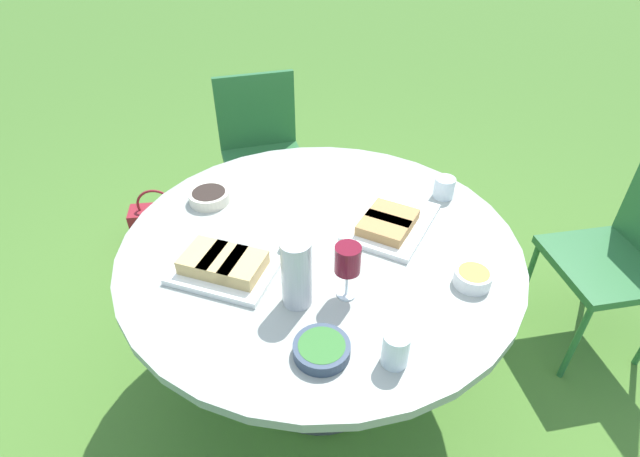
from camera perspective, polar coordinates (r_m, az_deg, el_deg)
ground_plane at (r=2.29m, az=0.00°, el=-16.35°), size 40.00×40.00×0.00m
dining_table at (r=1.81m, az=0.00°, el=-4.23°), size 1.39×1.39×0.75m
chair_near_left at (r=2.85m, az=-6.69°, el=9.48°), size 0.50×0.48×0.89m
chair_far_back at (r=2.43m, az=31.82°, el=-2.01°), size 0.44×0.46×0.89m
water_pitcher at (r=1.45m, az=-2.72°, el=-5.10°), size 0.10×0.09×0.23m
wine_glass at (r=1.46m, az=3.18°, el=-3.70°), size 0.08×0.08×0.19m
platter_bread_main at (r=1.81m, az=8.00°, el=0.68°), size 0.42×0.44×0.06m
platter_charcuterie at (r=1.63m, az=-10.95°, el=-4.17°), size 0.39×0.35×0.07m
bowl_fries at (r=1.64m, az=17.07°, el=-5.34°), size 0.12×0.12×0.05m
bowl_salad at (r=1.38m, az=0.19°, el=-13.59°), size 0.16×0.16×0.04m
bowl_olives at (r=1.98m, az=-12.55°, el=3.63°), size 0.16×0.16×0.04m
cup_water_near at (r=1.36m, az=8.64°, el=-13.44°), size 0.07×0.07×0.10m
cup_water_far at (r=2.01m, az=14.00°, el=4.57°), size 0.08×0.08×0.08m
handbag at (r=3.00m, az=-17.85°, el=0.39°), size 0.30×0.14×0.37m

